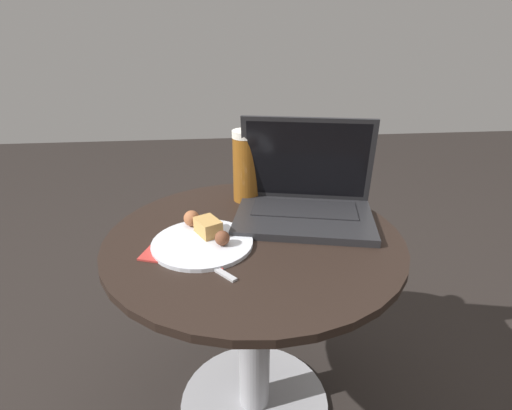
% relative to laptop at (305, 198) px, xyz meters
% --- Properties ---
extents(ground_plane, '(6.00, 6.00, 0.00)m').
position_rel_laptop_xyz_m(ground_plane, '(-0.14, -0.09, -0.59)').
color(ground_plane, black).
extents(table, '(0.68, 0.68, 0.54)m').
position_rel_laptop_xyz_m(table, '(-0.14, -0.09, -0.22)').
color(table, '#9E9EA3').
rests_on(table, ground_plane).
extents(napkin, '(0.21, 0.18, 0.00)m').
position_rel_laptop_xyz_m(napkin, '(-0.28, -0.14, -0.05)').
color(napkin, '#B7332D').
rests_on(napkin, table).
extents(laptop, '(0.37, 0.30, 0.24)m').
position_rel_laptop_xyz_m(laptop, '(0.00, 0.00, 0.00)').
color(laptop, '#232326').
rests_on(laptop, table).
extents(beer_glass, '(0.07, 0.07, 0.19)m').
position_rel_laptop_xyz_m(beer_glass, '(-0.14, 0.12, 0.05)').
color(beer_glass, brown).
rests_on(beer_glass, table).
extents(snack_plate, '(0.22, 0.22, 0.05)m').
position_rel_laptop_xyz_m(snack_plate, '(-0.25, -0.11, -0.04)').
color(snack_plate, silver).
rests_on(snack_plate, table).
extents(fork, '(0.13, 0.15, 0.00)m').
position_rel_laptop_xyz_m(fork, '(-0.26, -0.19, -0.05)').
color(fork, '#B2B2B7').
rests_on(fork, table).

